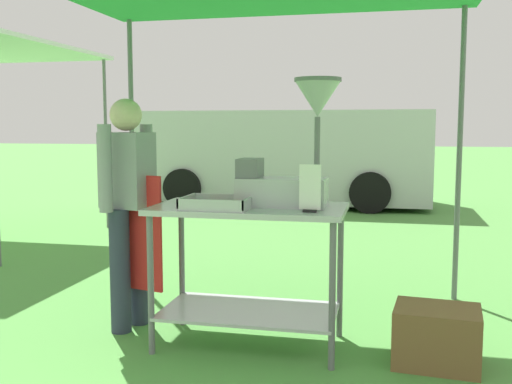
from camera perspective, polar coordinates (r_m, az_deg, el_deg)
The scene contains 8 objects.
ground_plane at distance 8.79m, azimuth 5.42°, elevation -3.00°, with size 70.00×70.00×0.00m, color #519342.
donut_cart at distance 3.83m, azimuth -0.66°, elevation -5.22°, with size 1.22×0.67×0.92m.
donut_tray at distance 3.69m, azimuth -3.66°, elevation -1.23°, with size 0.42×0.33×0.07m.
donut_fryer at distance 3.75m, azimuth 3.54°, elevation 3.46°, with size 0.65×0.29×0.80m.
menu_sign at distance 3.52m, azimuth 5.20°, elevation 0.05°, with size 0.13×0.05×0.28m.
vendor at distance 4.22m, azimuth -12.13°, elevation -0.88°, with size 0.47×0.54×1.61m.
supply_crate at distance 3.80m, azimuth 16.95°, elevation -13.11°, with size 0.53×0.44×0.35m.
van_silver at distance 10.98m, azimuth 2.72°, elevation 3.49°, with size 5.25×2.13×1.69m.
Camera 1 is at (1.08, -2.61, 1.42)m, focal length 41.69 mm.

